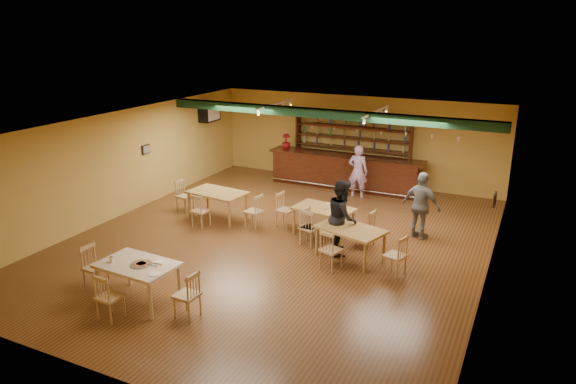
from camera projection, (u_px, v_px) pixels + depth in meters
The scene contains 22 objects.
floor at pixel (279, 241), 13.46m from camera, with size 12.00×12.00×0.00m, color #582F19.
ceiling_beam at pixel (322, 114), 14.99m from camera, with size 10.00×0.30×0.25m, color black.
track_rail_left at pixel (275, 104), 16.23m from camera, with size 0.05×2.50×0.05m, color white.
track_rail_right at pixel (376, 111), 14.91m from camera, with size 0.05×2.50×0.05m, color white.
ac_unit at pixel (209, 113), 18.34m from camera, with size 0.34×0.70×0.48m, color white.
picture_left at pixel (146, 149), 15.86m from camera, with size 0.04×0.34×0.28m, color black.
picture_right at pixel (495, 199), 11.32m from camera, with size 0.04×0.34×0.28m, color black.
bar_counter at pixel (345, 171), 17.75m from camera, with size 5.30×0.85×1.13m, color #38110B.
back_bar_hutch at pixel (352, 151), 18.11m from camera, with size 4.10×0.40×2.28m, color #38110B.
poinsettia at pixel (286, 141), 18.40m from camera, with size 0.30×0.30×0.53m, color maroon.
dining_table_a at pixel (218, 205), 14.93m from camera, with size 1.60×0.96×0.80m, color #A17539.
dining_table_b at pixel (323, 222), 13.75m from camera, with size 1.52×0.91×0.76m, color #A17539.
dining_table_d at pixel (350, 243), 12.36m from camera, with size 1.55×0.93×0.77m, color #A17539.
near_table at pixel (139, 282), 10.44m from camera, with size 1.53×0.98×0.82m, color #CCAC89.
pizza_tray at pixel (141, 264), 10.27m from camera, with size 0.40×0.40×0.01m, color silver.
parmesan_shaker at pixel (111, 260), 10.36m from camera, with size 0.07×0.07×0.11m, color #EAE5C6.
napkin_stack at pixel (160, 262), 10.34m from camera, with size 0.20×0.15×0.03m, color white.
pizza_server at pixel (150, 264), 10.24m from camera, with size 0.32×0.09×0.00m, color silver.
side_plate at pixel (154, 274), 9.88m from camera, with size 0.22×0.22×0.01m, color white.
patron_bar at pixel (358, 171), 16.65m from camera, with size 0.62×0.41×1.71m, color #A555B8.
patron_right_a at pixel (342, 217), 12.58m from camera, with size 0.88×0.69×1.82m, color black.
patron_right_b at pixel (421, 206), 13.43m from camera, with size 1.03×0.43×1.75m, color slate.
Camera 1 is at (5.61, -11.11, 5.29)m, focal length 32.87 mm.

